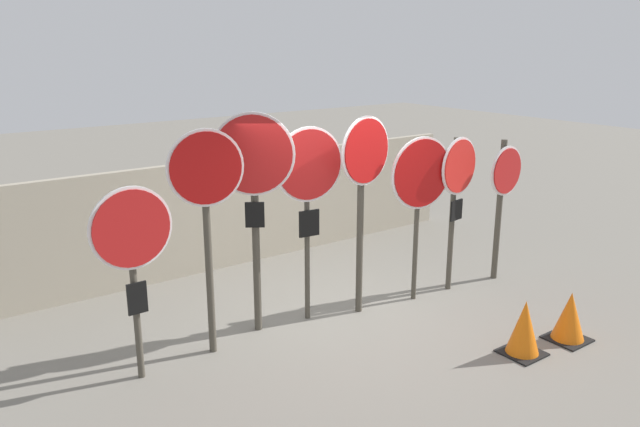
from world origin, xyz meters
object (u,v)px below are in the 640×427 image
(stop_sign_0, at_px, (132,245))
(stop_sign_1, at_px, (207,197))
(stop_sign_4, at_px, (364,177))
(traffic_cone_0, at_px, (570,317))
(stop_sign_5, at_px, (421,183))
(stop_sign_2, at_px, (254,181))
(stop_sign_6, at_px, (457,183))
(stop_sign_7, at_px, (503,188))
(traffic_cone_1, at_px, (524,328))
(stop_sign_3, at_px, (309,181))

(stop_sign_0, xyz_separation_m, stop_sign_1, (0.84, 0.07, 0.34))
(stop_sign_4, xyz_separation_m, traffic_cone_0, (1.45, -2.01, -1.48))
(stop_sign_0, height_order, stop_sign_1, stop_sign_1)
(stop_sign_4, height_order, stop_sign_5, stop_sign_4)
(stop_sign_2, xyz_separation_m, traffic_cone_0, (2.80, -2.32, -1.56))
(stop_sign_0, bearing_deg, stop_sign_2, 8.22)
(stop_sign_6, relative_size, stop_sign_7, 1.05)
(stop_sign_7, distance_m, traffic_cone_0, 2.24)
(stop_sign_4, distance_m, stop_sign_6, 1.53)
(stop_sign_2, height_order, traffic_cone_0, stop_sign_2)
(stop_sign_1, distance_m, stop_sign_5, 2.89)
(stop_sign_0, relative_size, stop_sign_2, 0.78)
(stop_sign_6, bearing_deg, traffic_cone_1, -122.67)
(stop_sign_6, distance_m, traffic_cone_0, 2.23)
(stop_sign_7, xyz_separation_m, traffic_cone_1, (-1.61, -1.64, -1.06))
(stop_sign_4, bearing_deg, stop_sign_6, -15.42)
(stop_sign_5, xyz_separation_m, stop_sign_6, (0.66, -0.03, -0.08))
(stop_sign_3, bearing_deg, stop_sign_1, -170.02)
(stop_sign_2, xyz_separation_m, stop_sign_3, (0.68, -0.10, -0.07))
(traffic_cone_0, relative_size, traffic_cone_1, 0.93)
(stop_sign_3, distance_m, stop_sign_5, 1.56)
(traffic_cone_0, xyz_separation_m, traffic_cone_1, (-0.71, 0.10, 0.02))
(stop_sign_0, relative_size, stop_sign_3, 0.84)
(stop_sign_5, bearing_deg, stop_sign_2, 174.71)
(traffic_cone_1, bearing_deg, stop_sign_0, 151.40)
(stop_sign_0, height_order, traffic_cone_0, stop_sign_0)
(stop_sign_0, relative_size, stop_sign_4, 0.81)
(stop_sign_0, distance_m, traffic_cone_0, 4.93)
(stop_sign_2, relative_size, traffic_cone_1, 4.16)
(stop_sign_1, xyz_separation_m, stop_sign_3, (1.36, 0.08, -0.01))
(stop_sign_1, relative_size, stop_sign_7, 1.23)
(stop_sign_2, xyz_separation_m, stop_sign_7, (3.70, -0.58, -0.48))
(stop_sign_0, height_order, stop_sign_4, stop_sign_4)
(stop_sign_4, relative_size, stop_sign_6, 1.17)
(traffic_cone_0, height_order, traffic_cone_1, traffic_cone_1)
(stop_sign_4, distance_m, traffic_cone_1, 2.51)
(stop_sign_1, bearing_deg, stop_sign_5, 5.37)
(stop_sign_3, xyz_separation_m, stop_sign_4, (0.67, -0.21, -0.01))
(stop_sign_2, bearing_deg, traffic_cone_1, -12.97)
(stop_sign_0, distance_m, stop_sign_3, 2.23)
(traffic_cone_0, bearing_deg, stop_sign_2, 140.36)
(stop_sign_2, distance_m, traffic_cone_1, 3.42)
(stop_sign_3, relative_size, traffic_cone_0, 4.11)
(stop_sign_4, bearing_deg, stop_sign_7, -15.80)
(stop_sign_2, height_order, stop_sign_4, stop_sign_2)
(stop_sign_1, height_order, stop_sign_2, stop_sign_2)
(stop_sign_4, bearing_deg, stop_sign_3, 153.07)
(stop_sign_3, bearing_deg, stop_sign_6, -3.12)
(stop_sign_1, bearing_deg, stop_sign_0, -164.73)
(stop_sign_7, bearing_deg, stop_sign_5, 170.11)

